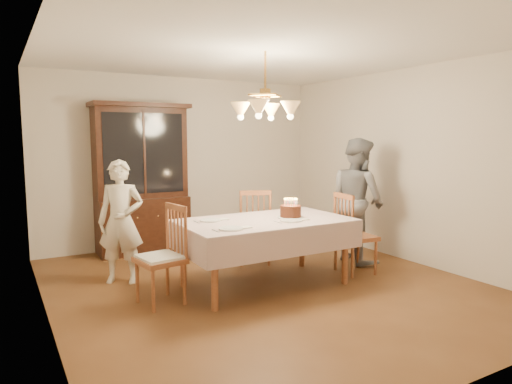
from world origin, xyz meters
TOP-DOWN VIEW (x-y plane):
  - ground at (0.00, 0.00)m, footprint 5.00×5.00m
  - room_shell at (0.00, 0.00)m, footprint 5.00×5.00m
  - dining_table at (0.00, 0.00)m, footprint 1.90×1.10m
  - china_hutch at (-0.74, 2.25)m, footprint 1.38×0.54m
  - chair_far_side at (0.35, 0.87)m, footprint 0.57×0.56m
  - chair_left_end at (-1.21, 0.03)m, footprint 0.48×0.50m
  - chair_right_end at (1.22, -0.14)m, footprint 0.47×0.49m
  - elderly_woman at (-1.38, 0.93)m, footprint 0.62×0.55m
  - adult_in_grey at (1.62, 0.27)m, footprint 0.70×0.86m
  - birthday_cake at (0.31, -0.06)m, footprint 0.30×0.30m
  - place_setting_near_left at (-0.56, -0.30)m, footprint 0.40×0.25m
  - place_setting_near_right at (0.21, -0.23)m, footprint 0.39×0.24m
  - place_setting_far_left at (-0.55, 0.23)m, footprint 0.38×0.24m
  - chandelier at (-0.00, -0.00)m, footprint 0.62×0.62m

SIDE VIEW (x-z plane):
  - ground at x=0.00m, z-range 0.00..0.00m
  - chair_far_side at x=0.35m, z-range -0.06..0.94m
  - chair_right_end at x=1.22m, z-range -0.06..0.94m
  - chair_left_end at x=-1.21m, z-range -0.05..0.95m
  - dining_table at x=0.00m, z-range 0.30..1.06m
  - elderly_woman at x=-1.38m, z-range 0.00..1.43m
  - place_setting_far_left at x=-0.55m, z-range 0.76..0.77m
  - place_setting_near_right at x=0.21m, z-range 0.76..0.77m
  - place_setting_near_left at x=-0.56m, z-range 0.76..0.77m
  - birthday_cake at x=0.31m, z-range 0.71..0.94m
  - adult_in_grey at x=1.62m, z-range 0.00..1.67m
  - china_hutch at x=-0.74m, z-range -0.04..2.12m
  - room_shell at x=0.00m, z-range -0.92..4.08m
  - chandelier at x=0.00m, z-range 1.61..2.34m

